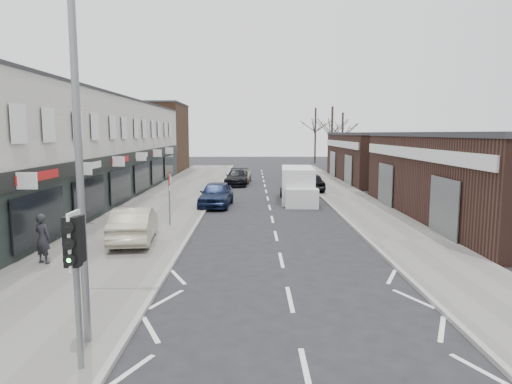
{
  "coord_description": "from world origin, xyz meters",
  "views": [
    {
      "loc": [
        -1.04,
        -10.4,
        4.68
      ],
      "look_at": [
        -0.94,
        5.57,
        2.6
      ],
      "focal_mm": 32.0,
      "sensor_mm": 36.0,
      "label": 1
    }
  ],
  "objects_px": {
    "street_lamp": "(86,136)",
    "pedestrian": "(43,239)",
    "sedan_on_pavement": "(134,224)",
    "parked_car_left_c": "(239,176)",
    "parked_car_right_a": "(299,189)",
    "traffic_light": "(75,254)",
    "white_van": "(298,186)",
    "parked_car_left_a": "(216,194)",
    "parked_car_left_b": "(237,177)",
    "parked_car_right_b": "(310,182)",
    "warning_sign": "(170,183)"
  },
  "relations": [
    {
      "from": "sedan_on_pavement",
      "to": "pedestrian",
      "type": "xyz_separation_m",
      "value": [
        -2.35,
        -3.22,
        0.15
      ]
    },
    {
      "from": "white_van",
      "to": "parked_car_right_b",
      "type": "bearing_deg",
      "value": 77.88
    },
    {
      "from": "parked_car_left_b",
      "to": "parked_car_left_a",
      "type": "bearing_deg",
      "value": -91.15
    },
    {
      "from": "white_van",
      "to": "parked_car_right_b",
      "type": "relative_size",
      "value": 1.35
    },
    {
      "from": "parked_car_right_b",
      "to": "white_van",
      "type": "bearing_deg",
      "value": 70.02
    },
    {
      "from": "parked_car_left_b",
      "to": "parked_car_right_b",
      "type": "xyz_separation_m",
      "value": [
        5.98,
        -4.55,
        0.07
      ]
    },
    {
      "from": "street_lamp",
      "to": "parked_car_right_a",
      "type": "xyz_separation_m",
      "value": [
        6.73,
        22.53,
        -3.92
      ]
    },
    {
      "from": "pedestrian",
      "to": "parked_car_left_a",
      "type": "xyz_separation_m",
      "value": [
        5.01,
        13.19,
        -0.21
      ]
    },
    {
      "from": "parked_car_left_b",
      "to": "warning_sign",
      "type": "bearing_deg",
      "value": -95.05
    },
    {
      "from": "pedestrian",
      "to": "parked_car_left_a",
      "type": "relative_size",
      "value": 0.38
    },
    {
      "from": "white_van",
      "to": "sedan_on_pavement",
      "type": "relative_size",
      "value": 1.36
    },
    {
      "from": "parked_car_left_a",
      "to": "parked_car_right_b",
      "type": "height_order",
      "value": "parked_car_left_a"
    },
    {
      "from": "parked_car_left_b",
      "to": "sedan_on_pavement",
      "type": "bearing_deg",
      "value": -96.01
    },
    {
      "from": "street_lamp",
      "to": "parked_car_left_c",
      "type": "bearing_deg",
      "value": 86.3
    },
    {
      "from": "parked_car_left_b",
      "to": "parked_car_left_c",
      "type": "distance_m",
      "value": 2.25
    },
    {
      "from": "parked_car_left_a",
      "to": "parked_car_left_b",
      "type": "height_order",
      "value": "parked_car_left_a"
    },
    {
      "from": "sedan_on_pavement",
      "to": "parked_car_left_a",
      "type": "height_order",
      "value": "sedan_on_pavement"
    },
    {
      "from": "traffic_light",
      "to": "parked_car_left_c",
      "type": "height_order",
      "value": "traffic_light"
    },
    {
      "from": "traffic_light",
      "to": "parked_car_right_b",
      "type": "xyz_separation_m",
      "value": [
        7.9,
        27.81,
        -1.64
      ]
    },
    {
      "from": "warning_sign",
      "to": "parked_car_left_b",
      "type": "xyz_separation_m",
      "value": [
        2.68,
        18.34,
        -1.5
      ]
    },
    {
      "from": "pedestrian",
      "to": "parked_car_right_b",
      "type": "distance_m",
      "value": 23.76
    },
    {
      "from": "street_lamp",
      "to": "pedestrian",
      "type": "height_order",
      "value": "street_lamp"
    },
    {
      "from": "parked_car_left_c",
      "to": "parked_car_left_a",
      "type": "bearing_deg",
      "value": -91.03
    },
    {
      "from": "parked_car_left_c",
      "to": "pedestrian",
      "type": "bearing_deg",
      "value": -99.3
    },
    {
      "from": "sedan_on_pavement",
      "to": "pedestrian",
      "type": "relative_size",
      "value": 2.54
    },
    {
      "from": "sedan_on_pavement",
      "to": "parked_car_right_b",
      "type": "bearing_deg",
      "value": -125.62
    },
    {
      "from": "sedan_on_pavement",
      "to": "parked_car_left_a",
      "type": "distance_m",
      "value": 10.31
    },
    {
      "from": "warning_sign",
      "to": "parked_car_left_c",
      "type": "height_order",
      "value": "warning_sign"
    },
    {
      "from": "sedan_on_pavement",
      "to": "parked_car_right_a",
      "type": "distance_m",
      "value": 15.64
    },
    {
      "from": "white_van",
      "to": "parked_car_left_b",
      "type": "height_order",
      "value": "white_van"
    },
    {
      "from": "white_van",
      "to": "parked_car_right_b",
      "type": "distance_m",
      "value": 5.58
    },
    {
      "from": "traffic_light",
      "to": "warning_sign",
      "type": "height_order",
      "value": "traffic_light"
    },
    {
      "from": "parked_car_left_b",
      "to": "parked_car_right_b",
      "type": "relative_size",
      "value": 1.07
    },
    {
      "from": "traffic_light",
      "to": "white_van",
      "type": "xyz_separation_m",
      "value": [
        6.4,
        22.45,
        -1.31
      ]
    },
    {
      "from": "warning_sign",
      "to": "sedan_on_pavement",
      "type": "height_order",
      "value": "warning_sign"
    },
    {
      "from": "warning_sign",
      "to": "parked_car_right_a",
      "type": "xyz_separation_m",
      "value": [
        7.36,
        9.73,
        -1.5
      ]
    },
    {
      "from": "parked_car_right_b",
      "to": "parked_car_right_a",
      "type": "bearing_deg",
      "value": 67.89
    },
    {
      "from": "street_lamp",
      "to": "parked_car_right_b",
      "type": "bearing_deg",
      "value": 73.21
    },
    {
      "from": "parked_car_left_b",
      "to": "parked_car_left_c",
      "type": "bearing_deg",
      "value": 90.34
    },
    {
      "from": "warning_sign",
      "to": "white_van",
      "type": "xyz_separation_m",
      "value": [
        7.16,
        8.43,
        -1.1
      ]
    },
    {
      "from": "street_lamp",
      "to": "parked_car_left_b",
      "type": "relative_size",
      "value": 1.65
    },
    {
      "from": "warning_sign",
      "to": "parked_car_left_b",
      "type": "relative_size",
      "value": 0.56
    },
    {
      "from": "parked_car_left_b",
      "to": "street_lamp",
      "type": "bearing_deg",
      "value": -90.5
    },
    {
      "from": "parked_car_left_c",
      "to": "parked_car_right_a",
      "type": "distance_m",
      "value": 11.78
    },
    {
      "from": "traffic_light",
      "to": "warning_sign",
      "type": "bearing_deg",
      "value": 93.1
    },
    {
      "from": "parked_car_left_b",
      "to": "parked_car_right_b",
      "type": "bearing_deg",
      "value": -34.01
    },
    {
      "from": "traffic_light",
      "to": "warning_sign",
      "type": "distance_m",
      "value": 14.04
    },
    {
      "from": "parked_car_left_c",
      "to": "white_van",
      "type": "bearing_deg",
      "value": -67.1
    },
    {
      "from": "warning_sign",
      "to": "parked_car_right_b",
      "type": "xyz_separation_m",
      "value": [
        8.66,
        13.79,
        -1.43
      ]
    },
    {
      "from": "traffic_light",
      "to": "warning_sign",
      "type": "xyz_separation_m",
      "value": [
        -0.76,
        14.02,
        -0.21
      ]
    }
  ]
}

